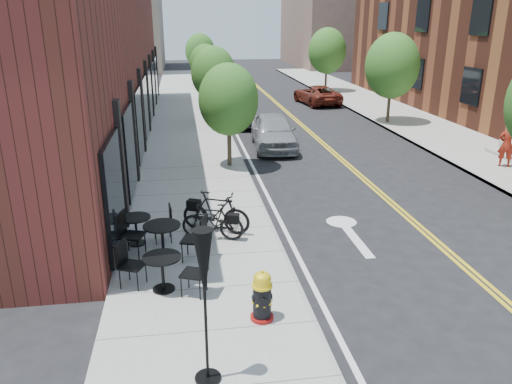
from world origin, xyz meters
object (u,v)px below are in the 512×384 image
fire_hydrant (262,296)px  bistro_set_a (162,268)px  parked_car_a (273,131)px  pedestrian (507,145)px  bicycle_left (213,221)px  bistro_set_c (162,236)px  parked_car_far (317,95)px  patio_umbrella (204,275)px  bistro_set_b (136,226)px  parked_car_b (241,110)px  bicycle_right (216,212)px  parked_car_c (225,87)px

fire_hydrant → bistro_set_a: fire_hydrant is taller
parked_car_a → pedestrian: size_ratio=2.63×
bicycle_left → bistro_set_a: size_ratio=0.86×
fire_hydrant → bistro_set_c: bearing=118.1°
parked_car_far → pedestrian: 15.86m
patio_umbrella → parked_car_a: (3.70, 14.58, -1.19)m
bistro_set_b → parked_car_b: 15.37m
fire_hydrant → parked_car_b: size_ratio=0.23×
parked_car_b → bistro_set_b: bearing=-100.3°
bicycle_right → patio_umbrella: 5.79m
parked_car_b → parked_car_far: bearing=51.2°
bicycle_left → bicycle_right: size_ratio=0.87×
fire_hydrant → parked_car_far: size_ratio=0.23×
parked_car_far → bicycle_right: bearing=60.6°
fire_hydrant → parked_car_b: 18.51m
bicycle_right → parked_car_c: bearing=19.3°
fire_hydrant → parked_car_c: 27.84m
bistro_set_a → fire_hydrant: bearing=-13.3°
patio_umbrella → parked_car_c: 29.46m
bistro_set_a → parked_car_c: bearing=104.7°
bicycle_right → parked_car_far: parked_car_far is taller
bistro_set_b → patio_umbrella: 5.56m
bicycle_right → bicycle_left: bearing=-170.2°
bicycle_left → patio_umbrella: 5.39m
parked_car_a → bistro_set_b: bearing=-115.0°
patio_umbrella → parked_car_a: patio_umbrella is taller
patio_umbrella → parked_car_c: bearing=84.3°
bicycle_left → parked_car_c: 24.21m
patio_umbrella → pedestrian: size_ratio=1.52×
parked_car_c → bistro_set_c: bearing=-105.1°
bistro_set_b → parked_car_c: 24.49m
fire_hydrant → parked_car_c: bearing=80.7°
patio_umbrella → bicycle_left: bearing=85.3°
bistro_set_b → pedestrian: pedestrian is taller
fire_hydrant → pedestrian: bearing=33.4°
pedestrian → bistro_set_b: bearing=44.9°
bicycle_left → parked_car_a: size_ratio=0.36×
parked_car_c → parked_car_b: bearing=-96.7°
bistro_set_a → parked_car_far: 24.67m
parked_car_c → bistro_set_a: bearing=-104.5°
parked_car_a → parked_car_b: bearing=102.3°
fire_hydrant → bicycle_right: bicycle_right is taller
fire_hydrant → parked_car_b: (1.81, 18.42, 0.14)m
pedestrian → bistro_set_a: bearing=54.7°
bistro_set_c → parked_car_b: bearing=94.0°
parked_car_b → parked_car_far: parked_car_b is taller
fire_hydrant → patio_umbrella: patio_umbrella is taller
bistro_set_b → patio_umbrella: bearing=-80.6°
bicycle_left → bistro_set_c: 1.50m
fire_hydrant → parked_car_b: parked_car_b is taller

